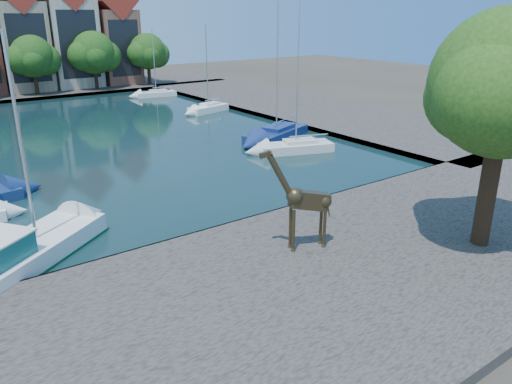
% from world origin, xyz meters
% --- Properties ---
extents(ground, '(160.00, 160.00, 0.00)m').
position_xyz_m(ground, '(0.00, 0.00, 0.00)').
color(ground, '#38332B').
rests_on(ground, ground).
extents(water_basin, '(38.00, 50.00, 0.08)m').
position_xyz_m(water_basin, '(0.00, 24.00, 0.04)').
color(water_basin, black).
rests_on(water_basin, ground).
extents(near_quay, '(50.00, 14.00, 0.50)m').
position_xyz_m(near_quay, '(0.00, -7.00, 0.25)').
color(near_quay, '#524A47').
rests_on(near_quay, ground).
extents(far_quay, '(60.00, 16.00, 0.50)m').
position_xyz_m(far_quay, '(0.00, 56.00, 0.25)').
color(far_quay, '#524A47').
rests_on(far_quay, ground).
extents(right_quay, '(14.00, 52.00, 0.50)m').
position_xyz_m(right_quay, '(25.00, 24.00, 0.25)').
color(right_quay, '#524A47').
rests_on(right_quay, ground).
extents(plane_tree, '(8.32, 6.40, 10.62)m').
position_xyz_m(plane_tree, '(7.62, -9.01, 7.67)').
color(plane_tree, '#332114').
rests_on(plane_tree, near_quay).
extents(townhouse_east_inner, '(5.94, 9.18, 15.79)m').
position_xyz_m(townhouse_east_inner, '(2.00, 55.99, 7.73)').
color(townhouse_east_inner, tan).
rests_on(townhouse_east_inner, far_quay).
extents(townhouse_east_mid, '(6.43, 9.18, 16.65)m').
position_xyz_m(townhouse_east_mid, '(8.50, 55.99, 8.10)').
color(townhouse_east_mid, '#C0B5A4').
rests_on(townhouse_east_mid, far_quay).
extents(townhouse_east_end, '(5.44, 9.18, 14.43)m').
position_xyz_m(townhouse_east_end, '(15.00, 55.99, 7.11)').
color(townhouse_east_end, brown).
rests_on(townhouse_east_end, far_quay).
extents(far_tree_mid_east, '(7.02, 5.40, 7.52)m').
position_xyz_m(far_tree_mid_east, '(2.10, 50.49, 5.13)').
color(far_tree_mid_east, '#332114').
rests_on(far_tree_mid_east, far_quay).
extents(far_tree_east, '(7.54, 5.80, 7.84)m').
position_xyz_m(far_tree_east, '(10.11, 50.49, 5.24)').
color(far_tree_east, '#332114').
rests_on(far_tree_east, far_quay).
extents(far_tree_far_east, '(6.76, 5.20, 7.36)m').
position_xyz_m(far_tree_far_east, '(18.09, 50.49, 5.08)').
color(far_tree_far_east, '#332114').
rests_on(far_tree_far_east, far_quay).
extents(giraffe_statue, '(3.25, 1.44, 4.77)m').
position_xyz_m(giraffe_statue, '(0.40, -4.47, 2.84)').
color(giraffe_statue, '#3A2F1D').
rests_on(giraffe_statue, near_quay).
extents(motorsailer, '(8.93, 7.58, 10.07)m').
position_xyz_m(motorsailer, '(-10.66, 1.82, 0.85)').
color(motorsailer, white).
rests_on(motorsailer, water_basin).
extents(sailboat_right_a, '(6.29, 3.93, 11.40)m').
position_xyz_m(sailboat_right_a, '(12.00, 9.69, 0.63)').
color(sailboat_right_a, silver).
rests_on(sailboat_right_a, water_basin).
extents(sailboat_right_b, '(7.65, 4.91, 12.96)m').
position_xyz_m(sailboat_right_b, '(13.51, 14.14, 0.69)').
color(sailboat_right_b, navy).
rests_on(sailboat_right_b, water_basin).
extents(sailboat_right_c, '(5.24, 2.88, 9.40)m').
position_xyz_m(sailboat_right_c, '(15.00, 28.47, 0.65)').
color(sailboat_right_c, white).
rests_on(sailboat_right_c, water_basin).
extents(sailboat_right_d, '(5.37, 2.63, 8.66)m').
position_xyz_m(sailboat_right_d, '(15.00, 41.98, 0.56)').
color(sailboat_right_d, silver).
rests_on(sailboat_right_d, water_basin).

